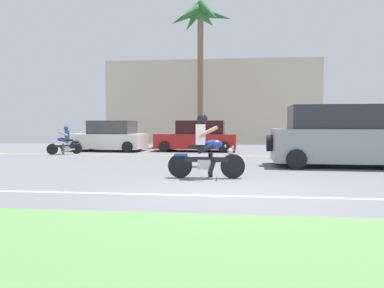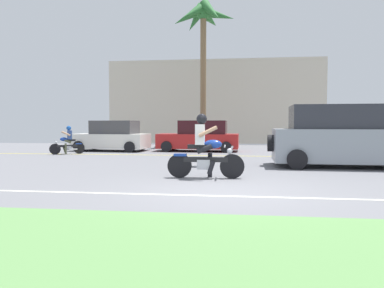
{
  "view_description": "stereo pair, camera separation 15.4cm",
  "coord_description": "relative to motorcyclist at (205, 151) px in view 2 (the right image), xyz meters",
  "views": [
    {
      "loc": [
        0.15,
        -7.75,
        1.44
      ],
      "look_at": [
        -1.06,
        2.96,
        0.85
      ],
      "focal_mm": 34.18,
      "sensor_mm": 36.0,
      "label": 1
    },
    {
      "loc": [
        0.3,
        -7.73,
        1.44
      ],
      "look_at": [
        -1.06,
        2.96,
        0.85
      ],
      "focal_mm": 34.18,
      "sensor_mm": 36.0,
      "label": 2
    }
  ],
  "objects": [
    {
      "name": "ground",
      "position": [
        0.57,
        1.1,
        -0.74
      ],
      "size": [
        56.0,
        30.0,
        0.04
      ],
      "primitive_type": "cube",
      "color": "slate"
    },
    {
      "name": "grass_median",
      "position": [
        0.57,
        -6.0,
        -0.69
      ],
      "size": [
        56.0,
        3.8,
        0.06
      ],
      "primitive_type": "cube",
      "color": "#5B8C4C",
      "rests_on": "ground"
    },
    {
      "name": "lane_line_near",
      "position": [
        0.57,
        -2.4,
        -0.72
      ],
      "size": [
        50.4,
        0.12,
        0.01
      ],
      "primitive_type": "cube",
      "color": "silver",
      "rests_on": "ground"
    },
    {
      "name": "lane_line_far",
      "position": [
        0.57,
        6.86,
        -0.72
      ],
      "size": [
        50.4,
        0.12,
        0.01
      ],
      "primitive_type": "cube",
      "color": "yellow",
      "rests_on": "ground"
    },
    {
      "name": "motorcyclist",
      "position": [
        0.0,
        0.0,
        0.0
      ],
      "size": [
        2.05,
        0.67,
        1.71
      ],
      "color": "black",
      "rests_on": "ground"
    },
    {
      "name": "suv_nearby",
      "position": [
        4.44,
        3.11,
        0.28
      ],
      "size": [
        5.04,
        2.29,
        2.07
      ],
      "color": "#8C939E",
      "rests_on": "ground"
    },
    {
      "name": "parked_car_0",
      "position": [
        -5.83,
        9.21,
        0.03
      ],
      "size": [
        4.03,
        2.23,
        1.62
      ],
      "color": "white",
      "rests_on": "ground"
    },
    {
      "name": "parked_car_1",
      "position": [
        -1.16,
        9.6,
        0.03
      ],
      "size": [
        4.29,
        2.04,
        1.62
      ],
      "color": "#AD1E1E",
      "rests_on": "ground"
    },
    {
      "name": "palm_tree_0",
      "position": [
        -1.38,
        13.59,
        7.0
      ],
      "size": [
        4.03,
        3.85,
        9.14
      ],
      "color": "brown",
      "rests_on": "ground"
    },
    {
      "name": "motorcyclist_distant",
      "position": [
        -7.22,
        6.88,
        -0.15
      ],
      "size": [
        1.4,
        0.94,
        1.35
      ],
      "color": "black",
      "rests_on": "ground"
    },
    {
      "name": "building_far",
      "position": [
        -0.9,
        19.1,
        2.35
      ],
      "size": [
        15.87,
        4.0,
        6.16
      ],
      "primitive_type": "cube",
      "color": "beige",
      "rests_on": "ground"
    }
  ]
}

